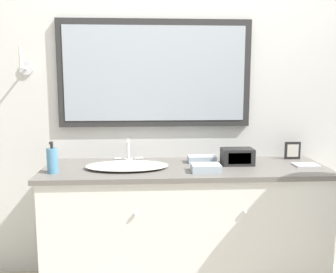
{
  "coord_description": "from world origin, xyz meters",
  "views": [
    {
      "loc": [
        -0.25,
        -2.05,
        1.41
      ],
      "look_at": [
        -0.11,
        0.33,
        1.06
      ],
      "focal_mm": 40.0,
      "sensor_mm": 36.0,
      "label": 1
    }
  ],
  "objects": [
    {
      "name": "hand_towel_near_sink",
      "position": [
        0.13,
        0.45,
        0.88
      ],
      "size": [
        0.19,
        0.11,
        0.05
      ],
      "color": "#A8B7C6",
      "rests_on": "vanity_counter"
    },
    {
      "name": "picture_frame",
      "position": [
        0.79,
        0.52,
        0.92
      ],
      "size": [
        0.11,
        0.01,
        0.12
      ],
      "color": "black",
      "rests_on": "vanity_counter"
    },
    {
      "name": "vanity_counter",
      "position": [
        0.0,
        0.33,
        0.43
      ],
      "size": [
        1.84,
        0.61,
        0.86
      ],
      "color": "silver",
      "rests_on": "ground_plane"
    },
    {
      "name": "soap_bottle",
      "position": [
        -0.82,
        0.2,
        0.94
      ],
      "size": [
        0.07,
        0.07,
        0.19
      ],
      "color": "teal",
      "rests_on": "vanity_counter"
    },
    {
      "name": "hand_towel_far_corner",
      "position": [
        0.11,
        0.18,
        0.88
      ],
      "size": [
        0.18,
        0.13,
        0.05
      ],
      "color": "#A8B7C6",
      "rests_on": "vanity_counter"
    },
    {
      "name": "sink_basin",
      "position": [
        -0.38,
        0.3,
        0.88
      ],
      "size": [
        0.53,
        0.35,
        0.17
      ],
      "color": "silver",
      "rests_on": "vanity_counter"
    },
    {
      "name": "appliance_box",
      "position": [
        0.35,
        0.36,
        0.91
      ],
      "size": [
        0.21,
        0.14,
        0.11
      ],
      "color": "black",
      "rests_on": "vanity_counter"
    },
    {
      "name": "metal_tray",
      "position": [
        0.8,
        0.3,
        0.86
      ],
      "size": [
        0.16,
        0.13,
        0.01
      ],
      "color": "silver",
      "rests_on": "vanity_counter"
    },
    {
      "name": "wall_back",
      "position": [
        -0.01,
        0.65,
        1.28
      ],
      "size": [
        8.0,
        0.18,
        2.55
      ],
      "color": "silver",
      "rests_on": "ground_plane"
    }
  ]
}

